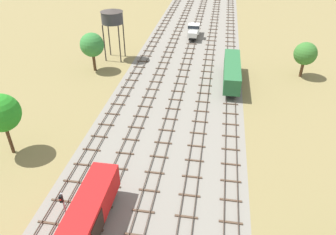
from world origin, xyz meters
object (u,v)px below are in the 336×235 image
object	(u,v)px
shunter_loco_centre_left_mid	(194,29)
signal_post_nearest	(64,207)
freight_boxcar_centre_right_near	(232,71)
freight_boxcar_left_nearest	(83,225)
water_tower	(112,17)

from	to	relation	value
shunter_loco_centre_left_mid	signal_post_nearest	world-z (taller)	signal_post_nearest
freight_boxcar_centre_right_near	signal_post_nearest	xyz separation A→B (m)	(-15.80, -35.02, 0.63)
freight_boxcar_left_nearest	signal_post_nearest	distance (m)	2.66
freight_boxcar_left_nearest	freight_boxcar_centre_right_near	xyz separation A→B (m)	(13.54, 36.26, 0.00)
signal_post_nearest	water_tower	bearing A→B (deg)	100.93
freight_boxcar_centre_right_near	water_tower	distance (m)	26.20
signal_post_nearest	freight_boxcar_left_nearest	bearing A→B (deg)	-28.71
signal_post_nearest	shunter_loco_centre_left_mid	bearing A→B (deg)	83.47
freight_boxcar_left_nearest	shunter_loco_centre_left_mid	bearing A→B (deg)	85.73
freight_boxcar_left_nearest	shunter_loco_centre_left_mid	xyz separation A→B (m)	(4.51, 60.40, -0.44)
water_tower	signal_post_nearest	distance (m)	44.24
freight_boxcar_centre_right_near	signal_post_nearest	bearing A→B (deg)	-114.28
shunter_loco_centre_left_mid	water_tower	xyz separation A→B (m)	(-15.09, -16.08, 6.74)
freight_boxcar_left_nearest	shunter_loco_centre_left_mid	world-z (taller)	freight_boxcar_left_nearest
freight_boxcar_centre_right_near	shunter_loco_centre_left_mid	distance (m)	25.77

